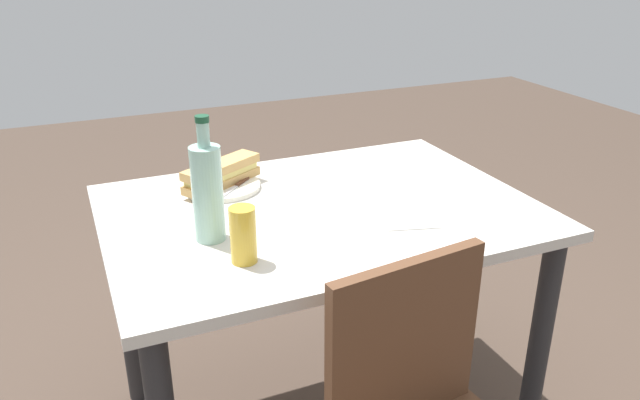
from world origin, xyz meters
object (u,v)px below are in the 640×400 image
object	(u,v)px
water_bottle	(207,191)
dining_table	(320,244)
knife_near	(237,186)
beer_glass	(243,235)
plate_near	(222,187)
baguette_sandwich_near	(222,173)

from	to	relation	value
water_bottle	dining_table	bearing A→B (deg)	-167.33
dining_table	water_bottle	distance (m)	0.41
knife_near	beer_glass	world-z (taller)	beer_glass
dining_table	beer_glass	world-z (taller)	beer_glass
dining_table	beer_glass	xyz separation A→B (m)	(0.28, 0.22, 0.18)
plate_near	water_bottle	world-z (taller)	water_bottle
plate_near	knife_near	distance (m)	0.05
knife_near	baguette_sandwich_near	bearing A→B (deg)	-46.59
dining_table	baguette_sandwich_near	distance (m)	0.36
dining_table	water_bottle	bearing A→B (deg)	12.67
water_bottle	beer_glass	xyz separation A→B (m)	(-0.04, 0.14, -0.06)
baguette_sandwich_near	water_bottle	distance (m)	0.33
knife_near	water_bottle	bearing A→B (deg)	61.85
plate_near	beer_glass	xyz separation A→B (m)	(0.07, 0.45, 0.06)
water_bottle	beer_glass	world-z (taller)	water_bottle
water_bottle	beer_glass	size ratio (longest dim) A/B	2.33
dining_table	beer_glass	size ratio (longest dim) A/B	8.63
plate_near	baguette_sandwich_near	size ratio (longest dim) A/B	0.86
knife_near	water_bottle	size ratio (longest dim) A/B	0.43
dining_table	water_bottle	size ratio (longest dim) A/B	3.71
baguette_sandwich_near	beer_glass	distance (m)	0.45
dining_table	water_bottle	world-z (taller)	water_bottle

